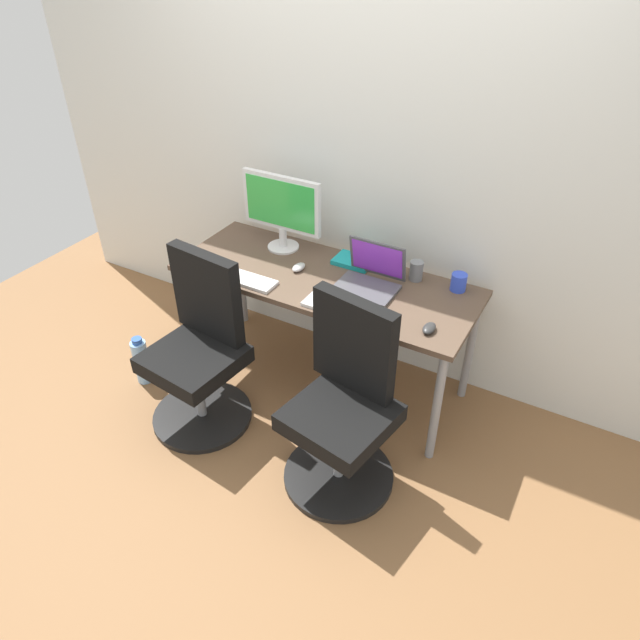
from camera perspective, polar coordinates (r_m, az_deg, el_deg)
name	(u,v)px	position (r m, az deg, el deg)	size (l,w,h in m)	color
ground_plane	(324,378)	(3.51, 0.40, -5.68)	(5.28, 5.28, 0.00)	brown
back_wall	(362,145)	(3.15, 4.12, 16.77)	(4.40, 0.04, 2.60)	silver
desk	(325,288)	(3.12, 0.45, 3.15)	(1.63, 0.62, 0.70)	brown
office_chair_left	(200,351)	(3.09, -11.65, -2.99)	(0.54, 0.54, 0.94)	black
office_chair_right	(344,407)	(2.72, 2.39, -8.51)	(0.54, 0.54, 0.94)	black
water_bottle_on_floor	(142,361)	(3.55, -17.08, -3.84)	(0.09, 0.09, 0.31)	#8CBFF2
desktop_monitor	(282,207)	(3.27, -3.78, 10.94)	(0.48, 0.18, 0.43)	silver
open_laptop	(370,276)	(3.00, 4.97, 4.28)	(0.31, 0.27, 0.23)	#4C4C51
keyboard_by_monitor	(246,279)	(3.08, -7.31, 3.98)	(0.34, 0.12, 0.02)	silver
keyboard_by_laptop	(337,308)	(2.83, 1.64, 1.20)	(0.34, 0.12, 0.02)	silver
mouse_by_monitor	(429,328)	(2.73, 10.64, -0.80)	(0.06, 0.10, 0.03)	#2D2D2D
mouse_by_laptop	(298,267)	(3.15, -2.13, 5.16)	(0.06, 0.10, 0.03)	#B7B7B7
coffee_mug	(459,282)	(3.04, 13.42, 3.62)	(0.08, 0.08, 0.09)	blue
pen_cup	(416,271)	(3.09, 9.40, 4.78)	(0.07, 0.07, 0.10)	slate
notebook	(354,261)	(3.22, 3.30, 5.78)	(0.21, 0.15, 0.03)	teal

